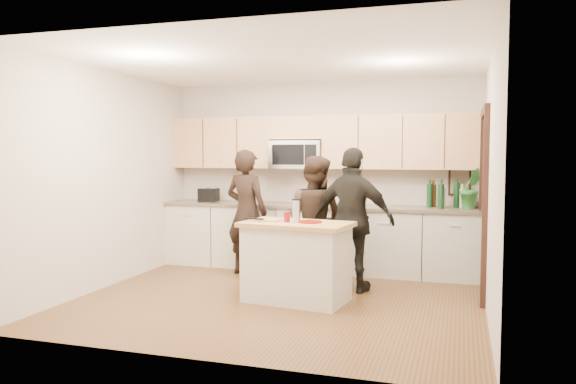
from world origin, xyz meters
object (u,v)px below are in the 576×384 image
(woman_center, at_px, (315,220))
(woman_right, at_px, (353,220))
(woman_left, at_px, (247,212))
(island, at_px, (296,261))
(toaster, at_px, (209,195))

(woman_center, xyz_separation_m, woman_right, (0.56, -0.30, 0.05))
(woman_left, distance_m, woman_right, 1.66)
(island, bearing_deg, woman_left, 140.00)
(toaster, height_order, woman_right, woman_right)
(woman_right, bearing_deg, woman_left, -6.33)
(woman_center, bearing_deg, toaster, -6.79)
(woman_center, bearing_deg, woman_left, 3.57)
(woman_left, bearing_deg, woman_center, -179.31)
(woman_left, bearing_deg, woman_right, 174.55)
(woman_left, distance_m, woman_center, 1.04)
(woman_right, bearing_deg, island, 62.53)
(island, distance_m, woman_right, 0.93)
(toaster, height_order, woman_left, woman_left)
(toaster, bearing_deg, island, -42.14)
(island, relative_size, woman_center, 0.78)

